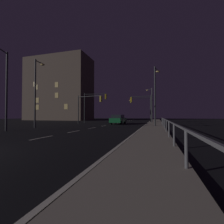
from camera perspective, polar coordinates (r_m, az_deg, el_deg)
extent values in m
plane|color=black|center=(22.09, -2.62, -5.04)|extent=(112.00, 112.00, 0.00)
cube|color=#9E937F|center=(20.90, 15.40, -5.01)|extent=(2.36, 77.00, 0.14)
cube|color=silver|center=(11.08, -24.34, -8.64)|extent=(0.14, 2.00, 0.01)
cube|color=silver|center=(14.34, -13.79, -7.01)|extent=(0.14, 2.00, 0.01)
cube|color=silver|center=(17.90, -7.33, -5.89)|extent=(0.14, 2.00, 0.01)
cube|color=silver|center=(21.61, -3.06, -5.10)|extent=(0.14, 2.00, 0.01)
cube|color=silver|center=(25.42, -0.06, -4.53)|extent=(0.14, 2.00, 0.01)
cube|color=silver|center=(29.27, 2.15, -4.10)|extent=(0.14, 2.00, 0.01)
cube|color=silver|center=(33.16, 3.85, -3.77)|extent=(0.14, 2.00, 0.01)
cube|color=silver|center=(37.07, 5.18, -3.50)|extent=(0.14, 2.00, 0.01)
cube|color=silver|center=(41.00, 6.26, -3.29)|extent=(0.14, 2.00, 0.01)
cube|color=silver|center=(44.94, 7.15, -3.11)|extent=(0.14, 2.00, 0.01)
cube|color=silver|center=(48.89, 7.90, -2.96)|extent=(0.14, 2.00, 0.01)
cube|color=silver|center=(25.95, 12.41, -4.43)|extent=(0.14, 53.00, 0.01)
cube|color=#14592D|center=(25.73, 2.34, -3.01)|extent=(1.89, 4.43, 0.70)
cube|color=#1E2328|center=(25.48, 2.20, -1.62)|extent=(1.64, 2.49, 0.55)
cylinder|color=black|center=(27.31, 1.48, -3.65)|extent=(0.23, 0.64, 0.64)
cylinder|color=black|center=(26.92, 4.77, -3.68)|extent=(0.23, 0.64, 0.64)
cylinder|color=black|center=(24.61, -0.30, -3.91)|extent=(0.23, 0.64, 0.64)
cylinder|color=black|center=(24.18, 3.32, -3.95)|extent=(0.23, 0.64, 0.64)
cylinder|color=#38383D|center=(29.00, 14.35, 1.23)|extent=(0.16, 0.16, 5.12)
cylinder|color=#2D3033|center=(29.48, 10.67, 5.67)|extent=(3.77, 0.43, 0.11)
cube|color=olive|center=(29.82, 7.09, 4.57)|extent=(0.31, 0.36, 0.95)
sphere|color=black|center=(29.89, 6.80, 5.13)|extent=(0.20, 0.20, 0.20)
sphere|color=orange|center=(29.86, 6.80, 4.56)|extent=(0.20, 0.20, 0.20)
sphere|color=black|center=(29.83, 6.80, 3.99)|extent=(0.20, 0.20, 0.20)
cylinder|color=#2D3033|center=(29.82, -10.10, 1.45)|extent=(0.16, 0.16, 5.72)
cylinder|color=#2D3033|center=(29.38, -6.30, 6.59)|extent=(4.12, 0.49, 0.11)
cube|color=olive|center=(28.77, -2.35, 5.70)|extent=(0.31, 0.36, 0.95)
sphere|color=black|center=(28.78, -2.05, 6.30)|extent=(0.20, 0.20, 0.20)
sphere|color=orange|center=(28.74, -2.05, 5.70)|extent=(0.20, 0.20, 0.20)
sphere|color=black|center=(28.70, -2.05, 5.11)|extent=(0.20, 0.20, 0.20)
cylinder|color=#2D3033|center=(33.13, 14.05, 1.01)|extent=(0.16, 0.16, 5.22)
cylinder|color=#2D3033|center=(33.21, 10.48, 5.07)|extent=(4.09, 0.58, 0.11)
cube|color=olive|center=(33.19, 6.93, 4.15)|extent=(0.32, 0.37, 0.95)
sphere|color=black|center=(33.23, 6.66, 4.66)|extent=(0.20, 0.20, 0.20)
sphere|color=orange|center=(33.20, 6.67, 4.14)|extent=(0.20, 0.20, 0.20)
sphere|color=black|center=(33.17, 6.67, 3.63)|extent=(0.20, 0.20, 0.20)
cylinder|color=#2D3033|center=(27.19, -12.29, 0.85)|extent=(0.16, 0.16, 4.89)
cylinder|color=#38383D|center=(26.12, -8.40, 5.75)|extent=(4.35, 0.73, 0.11)
cube|color=olive|center=(24.95, -4.16, 4.86)|extent=(0.33, 0.38, 0.95)
sphere|color=black|center=(24.91, -3.85, 5.57)|extent=(0.20, 0.20, 0.20)
sphere|color=orange|center=(24.88, -3.85, 4.88)|extent=(0.20, 0.20, 0.20)
sphere|color=black|center=(24.85, -3.85, 4.19)|extent=(0.20, 0.20, 0.20)
cylinder|color=#2D3033|center=(20.32, 15.57, 5.73)|extent=(0.18, 0.18, 7.54)
cylinder|color=#4C4C51|center=(21.87, 16.07, 14.92)|extent=(0.49, 1.69, 0.10)
ellipsoid|color=#F9D172|center=(22.64, 16.60, 14.10)|extent=(0.56, 0.36, 0.24)
cylinder|color=#38383D|center=(17.56, -34.35, 6.30)|extent=(0.18, 0.18, 7.39)
cylinder|color=#2D3033|center=(17.60, -35.77, 18.18)|extent=(0.76, 1.76, 0.10)
cylinder|color=#4C4C51|center=(34.07, 14.55, 2.61)|extent=(0.18, 0.18, 7.19)
cylinder|color=#2D3033|center=(35.07, 13.68, 8.16)|extent=(1.13, 1.24, 0.10)
ellipsoid|color=#F9D172|center=(35.66, 12.87, 7.84)|extent=(0.56, 0.36, 0.24)
cylinder|color=#38383D|center=(20.05, -26.50, 6.17)|extent=(0.18, 0.18, 8.00)
cylinder|color=#38383D|center=(21.34, -25.28, 16.30)|extent=(0.15, 1.23, 0.10)
ellipsoid|color=#F9D172|center=(21.77, -24.22, 15.66)|extent=(0.56, 0.36, 0.24)
cylinder|color=#59595E|center=(4.35, 25.75, -12.18)|extent=(0.09, 0.09, 0.95)
cylinder|color=#59595E|center=(7.16, 21.95, -7.86)|extent=(0.09, 0.09, 0.95)
cylinder|color=#59595E|center=(10.01, 20.33, -5.97)|extent=(0.09, 0.09, 0.95)
cylinder|color=#59595E|center=(12.86, 19.43, -4.92)|extent=(0.09, 0.09, 0.95)
cylinder|color=#59595E|center=(15.72, 18.86, -4.25)|extent=(0.09, 0.09, 0.95)
cylinder|color=#59595E|center=(18.58, 18.46, -3.78)|extent=(0.09, 0.09, 0.95)
cylinder|color=#59595E|center=(21.45, 18.17, -3.44)|extent=(0.09, 0.09, 0.95)
cylinder|color=#59595E|center=(24.31, 17.95, -3.18)|extent=(0.09, 0.09, 0.95)
cube|color=slate|center=(12.84, 19.41, -2.80)|extent=(0.06, 22.94, 0.06)
cube|color=brown|center=(52.66, -18.84, 7.89)|extent=(20.05, 9.40, 19.56)
cube|color=#EACC7A|center=(47.07, -19.74, 5.83)|extent=(1.10, 0.06, 1.50)
cube|color=#EACC7A|center=(45.06, -16.64, 1.92)|extent=(1.10, 0.06, 1.50)
cube|color=#EACC7A|center=(47.57, -19.77, 9.46)|extent=(1.10, 0.06, 1.50)
cube|color=#EACC7A|center=(52.44, -26.57, 9.18)|extent=(1.10, 0.06, 1.50)
cube|color=#EACC7A|center=(51.17, -25.87, 3.93)|extent=(1.10, 0.06, 1.50)
cube|color=#EACC7A|center=(51.96, -26.18, 8.24)|extent=(1.10, 0.06, 1.50)
cube|color=#EACC7A|center=(50.99, -25.84, 1.60)|extent=(1.10, 0.06, 1.50)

